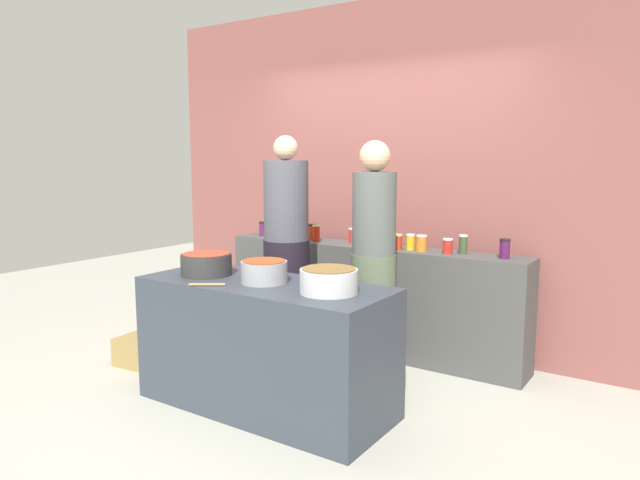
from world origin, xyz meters
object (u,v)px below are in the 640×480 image
preserve_jar_4 (316,233)px  preserve_jar_11 (448,246)px  preserve_jar_12 (463,244)px  wooden_spoon (207,285)px  preserve_jar_0 (264,229)px  cook_with_tongs (287,263)px  bread_crate (144,351)px  cooking_pot_left (206,264)px  preserve_jar_13 (505,249)px  preserve_jar_9 (411,242)px  cooking_pot_center (264,272)px  preserve_jar_7 (378,237)px  preserve_jar_1 (290,231)px  preserve_jar_6 (366,237)px  preserve_jar_3 (312,232)px  preserve_jar_5 (352,235)px  cooking_pot_right (329,281)px  cook_in_cap (373,274)px  preserve_jar_10 (421,243)px  preserve_jar_2 (301,232)px  preserve_jar_8 (397,242)px

preserve_jar_4 → preserve_jar_11: bearing=0.2°
preserve_jar_12 → wooden_spoon: preserve_jar_12 is taller
preserve_jar_0 → cook_with_tongs: (0.76, -0.65, -0.15)m
preserve_jar_4 → bread_crate: bearing=-121.9°
cooking_pot_left → wooden_spoon: cooking_pot_left is taller
preserve_jar_11 → preserve_jar_13: size_ratio=0.82×
preserve_jar_13 → preserve_jar_9: bearing=-178.7°
preserve_jar_12 → cook_with_tongs: cook_with_tongs is taller
preserve_jar_4 → cook_with_tongs: (0.13, -0.62, -0.16)m
preserve_jar_4 → cooking_pot_center: bearing=-69.4°
preserve_jar_7 → preserve_jar_1: bearing=179.3°
preserve_jar_13 → bread_crate: size_ratio=0.36×
preserve_jar_6 → wooden_spoon: preserve_jar_6 is taller
preserve_jar_3 → preserve_jar_5: 0.41m
preserve_jar_5 → preserve_jar_11: (0.92, -0.11, -0.00)m
cooking_pot_right → preserve_jar_11: bearing=81.5°
cook_in_cap → cooking_pot_left: bearing=-137.1°
preserve_jar_13 → cook_with_tongs: bearing=-156.7°
preserve_jar_6 → preserve_jar_10: 0.56m
preserve_jar_0 → preserve_jar_4: preserve_jar_4 is taller
preserve_jar_11 → wooden_spoon: 1.90m
preserve_jar_10 → cooking_pot_right: size_ratio=0.37×
cooking_pot_right → preserve_jar_12: bearing=78.2°
preserve_jar_5 → cooking_pot_right: 1.64m
preserve_jar_1 → preserve_jar_9: 1.26m
preserve_jar_3 → cooking_pot_left: (0.13, -1.47, -0.06)m
preserve_jar_3 → preserve_jar_6: (0.56, -0.00, -0.00)m
preserve_jar_0 → preserve_jar_9: 1.53m
preserve_jar_12 → cooking_pot_right: size_ratio=0.42×
preserve_jar_1 → wooden_spoon: 1.84m
preserve_jar_9 → cooking_pot_center: preserve_jar_9 is taller
preserve_jar_7 → cooking_pot_center: preserve_jar_7 is taller
preserve_jar_6 → preserve_jar_2: bearing=-179.6°
preserve_jar_7 → cooking_pot_left: preserve_jar_7 is taller
preserve_jar_3 → cooking_pot_left: bearing=-85.1°
wooden_spoon → bread_crate: wooden_spoon is taller
preserve_jar_13 → cook_with_tongs: (-1.52, -0.65, -0.16)m
preserve_jar_4 → preserve_jar_7: (0.58, 0.07, -0.00)m
preserve_jar_13 → cooking_pot_left: bearing=-138.8°
preserve_jar_2 → preserve_jar_6: 0.68m
preserve_jar_9 → preserve_jar_2: bearing=177.0°
preserve_jar_3 → preserve_jar_0: bearing=-174.2°
preserve_jar_5 → preserve_jar_12: (1.01, -0.03, 0.01)m
cook_in_cap → preserve_jar_3: bearing=146.3°
preserve_jar_13 → cooking_pot_right: (-0.63, -1.41, -0.07)m
preserve_jar_9 → wooden_spoon: size_ratio=0.56×
preserve_jar_10 → cook_in_cap: size_ratio=0.07×
preserve_jar_6 → cook_in_cap: cook_in_cap is taller
preserve_jar_3 → preserve_jar_8: 0.90m
preserve_jar_0 → bread_crate: 1.59m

